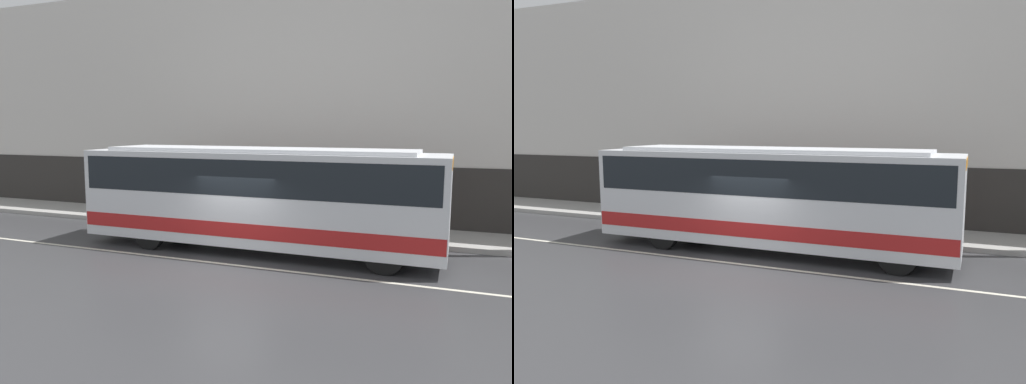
# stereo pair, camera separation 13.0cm
# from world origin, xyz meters

# --- Properties ---
(ground_plane) EXTENTS (60.00, 60.00, 0.00)m
(ground_plane) POSITION_xyz_m (0.00, 0.00, 0.00)
(ground_plane) COLOR #38383A
(sidewalk) EXTENTS (60.00, 2.79, 0.18)m
(sidewalk) POSITION_xyz_m (0.00, 5.40, 0.09)
(sidewalk) COLOR #A09E99
(sidewalk) RESTS_ON ground_plane
(building_facade) EXTENTS (60.00, 0.35, 9.95)m
(building_facade) POSITION_xyz_m (0.00, 6.93, 4.80)
(building_facade) COLOR silver
(building_facade) RESTS_ON ground_plane
(lane_stripe) EXTENTS (54.00, 0.14, 0.01)m
(lane_stripe) POSITION_xyz_m (0.00, 0.00, 0.00)
(lane_stripe) COLOR beige
(lane_stripe) RESTS_ON ground_plane
(transit_bus) EXTENTS (11.52, 2.53, 3.31)m
(transit_bus) POSITION_xyz_m (0.20, 1.80, 1.86)
(transit_bus) COLOR silver
(transit_bus) RESTS_ON ground_plane
(pedestrian_waiting) EXTENTS (0.36, 0.36, 1.60)m
(pedestrian_waiting) POSITION_xyz_m (-3.58, 5.78, 0.92)
(pedestrian_waiting) COLOR #1E5933
(pedestrian_waiting) RESTS_ON sidewalk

